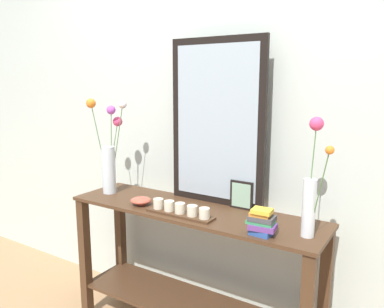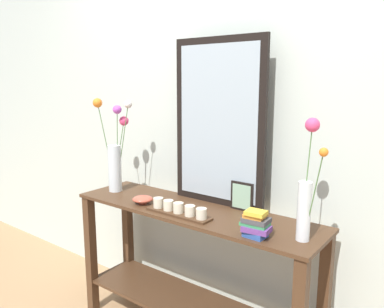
{
  "view_description": "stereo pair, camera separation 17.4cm",
  "coord_description": "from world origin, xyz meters",
  "px_view_note": "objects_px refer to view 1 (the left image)",
  "views": [
    {
      "loc": [
        1.1,
        -1.73,
        1.52
      ],
      "look_at": [
        0.0,
        0.0,
        1.13
      ],
      "focal_mm": 35.87,
      "sensor_mm": 36.0,
      "label": 1
    },
    {
      "loc": [
        1.24,
        -1.64,
        1.52
      ],
      "look_at": [
        0.0,
        0.0,
        1.13
      ],
      "focal_mm": 35.87,
      "sensor_mm": 36.0,
      "label": 2
    }
  ],
  "objects_px": {
    "candle_tray": "(181,210)",
    "decorative_bowl": "(141,200)",
    "console_table": "(192,261)",
    "mirror_leaning": "(217,123)",
    "vase_right": "(311,190)",
    "picture_frame_small": "(241,195)",
    "tall_vase_left": "(109,155)",
    "book_stack": "(262,222)"
  },
  "relations": [
    {
      "from": "candle_tray",
      "to": "decorative_bowl",
      "type": "xyz_separation_m",
      "value": [
        -0.29,
        0.02,
        -0.0
      ]
    },
    {
      "from": "console_table",
      "to": "tall_vase_left",
      "type": "distance_m",
      "value": 0.83
    },
    {
      "from": "picture_frame_small",
      "to": "decorative_bowl",
      "type": "relative_size",
      "value": 1.33
    },
    {
      "from": "tall_vase_left",
      "to": "vase_right",
      "type": "xyz_separation_m",
      "value": [
        1.28,
        -0.03,
        -0.02
      ]
    },
    {
      "from": "vase_right",
      "to": "candle_tray",
      "type": "relative_size",
      "value": 1.4
    },
    {
      "from": "decorative_bowl",
      "to": "book_stack",
      "type": "distance_m",
      "value": 0.76
    },
    {
      "from": "vase_right",
      "to": "picture_frame_small",
      "type": "distance_m",
      "value": 0.49
    },
    {
      "from": "console_table",
      "to": "decorative_bowl",
      "type": "relative_size",
      "value": 12.47
    },
    {
      "from": "candle_tray",
      "to": "vase_right",
      "type": "bearing_deg",
      "value": 7.33
    },
    {
      "from": "picture_frame_small",
      "to": "book_stack",
      "type": "distance_m",
      "value": 0.37
    },
    {
      "from": "tall_vase_left",
      "to": "picture_frame_small",
      "type": "distance_m",
      "value": 0.88
    },
    {
      "from": "candle_tray",
      "to": "book_stack",
      "type": "relative_size",
      "value": 2.77
    },
    {
      "from": "console_table",
      "to": "candle_tray",
      "type": "relative_size",
      "value": 3.81
    },
    {
      "from": "vase_right",
      "to": "picture_frame_small",
      "type": "height_order",
      "value": "vase_right"
    },
    {
      "from": "vase_right",
      "to": "decorative_bowl",
      "type": "distance_m",
      "value": 0.97
    },
    {
      "from": "tall_vase_left",
      "to": "book_stack",
      "type": "distance_m",
      "value": 1.11
    },
    {
      "from": "candle_tray",
      "to": "console_table",
      "type": "bearing_deg",
      "value": 91.68
    },
    {
      "from": "vase_right",
      "to": "picture_frame_small",
      "type": "xyz_separation_m",
      "value": [
        -0.43,
        0.19,
        -0.14
      ]
    },
    {
      "from": "picture_frame_small",
      "to": "book_stack",
      "type": "height_order",
      "value": "picture_frame_small"
    },
    {
      "from": "console_table",
      "to": "mirror_leaning",
      "type": "distance_m",
      "value": 0.81
    },
    {
      "from": "mirror_leaning",
      "to": "tall_vase_left",
      "type": "height_order",
      "value": "mirror_leaning"
    },
    {
      "from": "picture_frame_small",
      "to": "book_stack",
      "type": "xyz_separation_m",
      "value": [
        0.24,
        -0.28,
        -0.02
      ]
    },
    {
      "from": "book_stack",
      "to": "decorative_bowl",
      "type": "bearing_deg",
      "value": 177.26
    },
    {
      "from": "mirror_leaning",
      "to": "vase_right",
      "type": "relative_size",
      "value": 1.72
    },
    {
      "from": "vase_right",
      "to": "candle_tray",
      "type": "bearing_deg",
      "value": -172.67
    },
    {
      "from": "console_table",
      "to": "book_stack",
      "type": "relative_size",
      "value": 10.55
    },
    {
      "from": "decorative_bowl",
      "to": "console_table",
      "type": "bearing_deg",
      "value": 18.5
    },
    {
      "from": "console_table",
      "to": "picture_frame_small",
      "type": "bearing_deg",
      "value": 32.93
    },
    {
      "from": "tall_vase_left",
      "to": "decorative_bowl",
      "type": "relative_size",
      "value": 5.02
    },
    {
      "from": "tall_vase_left",
      "to": "decorative_bowl",
      "type": "height_order",
      "value": "tall_vase_left"
    },
    {
      "from": "console_table",
      "to": "tall_vase_left",
      "type": "bearing_deg",
      "value": -179.29
    },
    {
      "from": "console_table",
      "to": "candle_tray",
      "type": "bearing_deg",
      "value": -88.32
    },
    {
      "from": "console_table",
      "to": "picture_frame_small",
      "type": "relative_size",
      "value": 9.35
    },
    {
      "from": "console_table",
      "to": "candle_tray",
      "type": "height_order",
      "value": "candle_tray"
    },
    {
      "from": "mirror_leaning",
      "to": "candle_tray",
      "type": "height_order",
      "value": "mirror_leaning"
    },
    {
      "from": "picture_frame_small",
      "to": "book_stack",
      "type": "bearing_deg",
      "value": -50.11
    },
    {
      "from": "vase_right",
      "to": "candle_tray",
      "type": "height_order",
      "value": "vase_right"
    },
    {
      "from": "book_stack",
      "to": "candle_tray",
      "type": "bearing_deg",
      "value": 178.37
    },
    {
      "from": "vase_right",
      "to": "candle_tray",
      "type": "distance_m",
      "value": 0.69
    },
    {
      "from": "mirror_leaning",
      "to": "picture_frame_small",
      "type": "height_order",
      "value": "mirror_leaning"
    },
    {
      "from": "mirror_leaning",
      "to": "candle_tray",
      "type": "relative_size",
      "value": 2.41
    },
    {
      "from": "tall_vase_left",
      "to": "console_table",
      "type": "bearing_deg",
      "value": 0.71
    }
  ]
}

